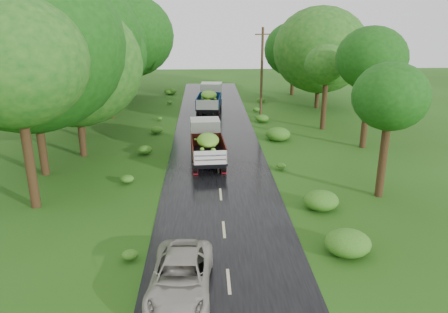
{
  "coord_description": "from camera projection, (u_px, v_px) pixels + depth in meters",
  "views": [
    {
      "loc": [
        -0.79,
        -13.79,
        9.6
      ],
      "look_at": [
        0.25,
        9.43,
        1.7
      ],
      "focal_mm": 35.0,
      "sensor_mm": 36.0,
      "label": 1
    }
  ],
  "objects": [
    {
      "name": "car",
      "position": [
        181.0,
        277.0,
        15.33
      ],
      "size": [
        2.38,
        4.73,
        1.28
      ],
      "primitive_type": "imported",
      "rotation": [
        0.0,
        0.0,
        -0.05
      ],
      "color": "#A29D90",
      "rests_on": "road"
    },
    {
      "name": "truck_near",
      "position": [
        207.0,
        141.0,
        28.58
      ],
      "size": [
        2.35,
        5.84,
        2.41
      ],
      "rotation": [
        0.0,
        0.0,
        0.06
      ],
      "color": "black",
      "rests_on": "ground"
    },
    {
      "name": "ground",
      "position": [
        229.0,
        282.0,
        16.17
      ],
      "size": [
        120.0,
        120.0,
        0.0
      ],
      "primitive_type": "plane",
      "color": "#1F450E",
      "rests_on": "ground"
    },
    {
      "name": "shrubs",
      "position": [
        217.0,
        154.0,
        29.3
      ],
      "size": [
        11.9,
        44.0,
        0.7
      ],
      "color": "#2B6117",
      "rests_on": "ground"
    },
    {
      "name": "road",
      "position": [
        223.0,
        220.0,
        20.9
      ],
      "size": [
        6.5,
        80.0,
        0.02
      ],
      "primitive_type": "cube",
      "color": "black",
      "rests_on": "ground"
    },
    {
      "name": "trees_left",
      "position": [
        86.0,
        46.0,
        33.83
      ],
      "size": [
        5.95,
        33.86,
        9.76
      ],
      "color": "black",
      "rests_on": "ground"
    },
    {
      "name": "trees_right",
      "position": [
        323.0,
        56.0,
        39.36
      ],
      "size": [
        5.6,
        32.32,
        7.77
      ],
      "color": "black",
      "rests_on": "ground"
    },
    {
      "name": "road_lines",
      "position": [
        222.0,
        210.0,
        21.84
      ],
      "size": [
        0.12,
        69.6,
        0.0
      ],
      "color": "#BFB78C",
      "rests_on": "road"
    },
    {
      "name": "truck_far",
      "position": [
        210.0,
        97.0,
        42.5
      ],
      "size": [
        2.67,
        6.14,
        2.51
      ],
      "rotation": [
        0.0,
        0.0,
        -0.1
      ],
      "color": "black",
      "rests_on": "ground"
    },
    {
      "name": "utility_pole",
      "position": [
        262.0,
        73.0,
        38.71
      ],
      "size": [
        1.38,
        0.52,
        8.1
      ],
      "rotation": [
        0.0,
        0.0,
        0.3
      ],
      "color": "#382616",
      "rests_on": "ground"
    }
  ]
}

